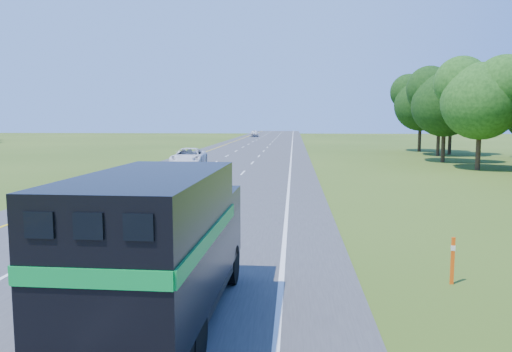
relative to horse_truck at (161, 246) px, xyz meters
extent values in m
cube|color=#38383A|center=(-3.22, 41.17, -1.72)|extent=(15.00, 260.00, 0.04)
cube|color=yellow|center=(-8.72, 41.17, -1.69)|extent=(0.15, 260.00, 0.01)
cube|color=white|center=(2.28, 41.17, -1.69)|extent=(0.15, 260.00, 0.01)
cylinder|color=black|center=(-0.87, 2.92, -1.21)|extent=(0.33, 0.99, 0.98)
cylinder|color=black|center=(1.00, 2.88, -1.21)|extent=(0.33, 0.99, 0.98)
cylinder|color=black|center=(-0.97, -1.36, -1.21)|extent=(0.33, 0.99, 0.98)
cylinder|color=black|center=(0.90, -1.40, -1.21)|extent=(0.33, 0.99, 0.98)
cube|color=black|center=(0.00, 0.05, -1.10)|extent=(2.31, 7.19, 0.25)
cube|color=black|center=(0.07, 2.81, -0.13)|extent=(2.22, 1.66, 1.70)
cube|color=black|center=(0.08, 3.63, 0.32)|extent=(1.96, 0.10, 0.54)
cube|color=black|center=(-0.01, -0.58, 0.25)|extent=(2.35, 5.23, 2.45)
cube|color=#078930|center=(-0.07, -3.18, 0.37)|extent=(2.23, 0.09, 0.27)
cube|color=#078930|center=(-1.15, -0.55, 0.37)|extent=(0.16, 5.17, 0.27)
cube|color=#078930|center=(1.12, -0.60, 0.37)|extent=(0.16, 5.17, 0.27)
cube|color=black|center=(-0.74, -3.17, 1.08)|extent=(0.40, 0.04, 0.36)
cube|color=black|center=(-0.07, -3.18, 1.08)|extent=(0.40, 0.04, 0.36)
cube|color=black|center=(0.60, -3.20, 1.08)|extent=(0.40, 0.04, 0.36)
imported|color=white|center=(-6.70, 34.03, -0.88)|extent=(3.03, 6.01, 1.63)
imported|color=silver|center=(-6.95, 110.85, -0.90)|extent=(2.25, 4.81, 1.59)
cube|color=#FF4E0D|center=(6.62, 3.36, -1.13)|extent=(0.09, 0.04, 1.22)
cube|color=white|center=(6.62, 3.36, -0.79)|extent=(0.10, 0.06, 0.13)
camera|label=1|loc=(2.57, -9.33, 2.45)|focal=35.00mm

